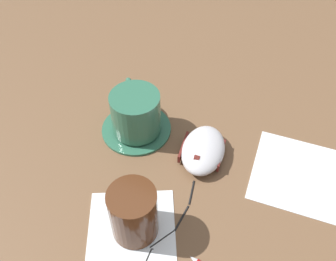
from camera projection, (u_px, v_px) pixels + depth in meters
name	position (u px, v px, depth m)	size (l,w,h in m)	color
ground_plane	(185.00, 190.00, 0.57)	(3.00, 3.00, 0.00)	brown
saucer	(136.00, 128.00, 0.65)	(0.12, 0.12, 0.01)	#2D664C
coffee_cup	(135.00, 112.00, 0.62)	(0.10, 0.09, 0.07)	#2D664C
computer_mouse	(202.00, 150.00, 0.60)	(0.11, 0.08, 0.03)	silver
napkin_under_glass	(132.00, 229.00, 0.53)	(0.12, 0.12, 0.00)	white
drinking_glass	(133.00, 213.00, 0.50)	(0.07, 0.07, 0.08)	#4C2814
napkin_spare	(299.00, 174.00, 0.59)	(0.14, 0.14, 0.00)	white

